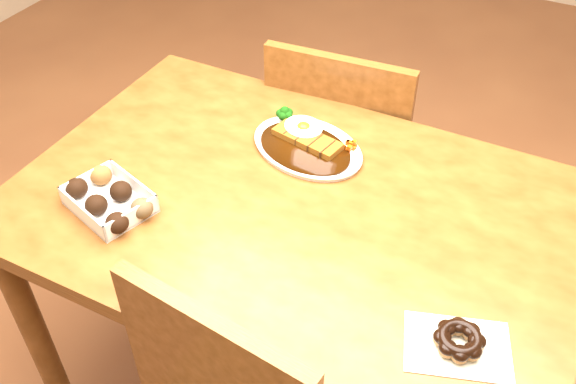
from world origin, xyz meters
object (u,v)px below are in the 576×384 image
at_px(katsu_curry_plate, 307,143).
at_px(pon_de_ring, 459,341).
at_px(table, 294,236).
at_px(chair_far, 346,153).
at_px(donut_box, 109,199).

distance_m(katsu_curry_plate, pon_de_ring, 0.61).
height_order(table, chair_far, chair_far).
bearing_deg(katsu_curry_plate, donut_box, -126.91).
bearing_deg(pon_de_ring, donut_box, 179.30).
height_order(table, pon_de_ring, pon_de_ring).
height_order(table, donut_box, donut_box).
xyz_separation_m(table, donut_box, (-0.34, -0.19, 0.12)).
bearing_deg(donut_box, pon_de_ring, -0.70).
xyz_separation_m(chair_far, pon_de_ring, (0.50, -0.73, 0.29)).
xyz_separation_m(katsu_curry_plate, pon_de_ring, (0.47, -0.38, 0.00)).
distance_m(chair_far, donut_box, 0.82).
bearing_deg(donut_box, table, 28.99).
distance_m(table, pon_de_ring, 0.47).
bearing_deg(donut_box, chair_far, 71.02).
distance_m(chair_far, katsu_curry_plate, 0.45).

